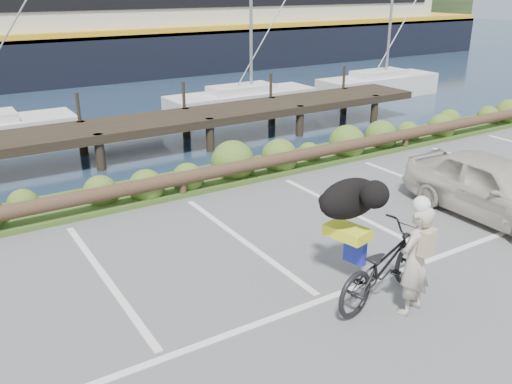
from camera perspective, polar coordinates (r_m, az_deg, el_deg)
ground at (r=8.70m, az=5.42°, el=-10.03°), size 72.00×72.00×0.00m
vegetation_strip at (r=12.85m, az=-8.99°, el=0.67°), size 34.00×1.60×0.10m
log_rail at (r=12.27m, az=-7.66°, el=-0.52°), size 32.00×0.30×0.60m
bicycle at (r=8.36m, az=13.24°, el=-7.51°), size 2.24×1.18×1.12m
cyclist at (r=8.02m, az=16.39°, el=-6.92°), size 0.68×0.52×1.66m
dog at (r=8.33m, az=9.81°, el=-0.69°), size 0.75×1.18×0.63m
parked_car at (r=11.88m, az=23.82°, el=0.42°), size 1.59×3.85×1.30m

